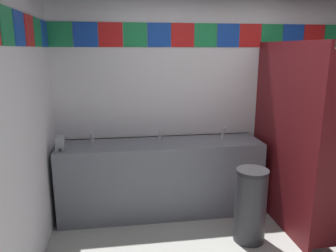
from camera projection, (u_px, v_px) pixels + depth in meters
name	position (u px, v px, depth m)	size (l,w,h in m)	color
wall_back	(214.00, 101.00, 4.03)	(3.84, 0.09, 2.55)	silver
vanity_counter	(161.00, 176.00, 3.82)	(2.32, 0.56, 0.87)	slate
faucet_left	(92.00, 138.00, 3.68)	(0.04, 0.10, 0.14)	silver
faucet_center	(160.00, 136.00, 3.79)	(0.04, 0.10, 0.14)	silver
faucet_right	(223.00, 133.00, 3.90)	(0.04, 0.10, 0.14)	silver
soap_dispenser	(60.00, 144.00, 3.39)	(0.09, 0.09, 0.16)	gray
stall_divider	(310.00, 142.00, 3.27)	(0.92, 1.37, 1.99)	maroon
toilet	(307.00, 185.00, 3.91)	(0.39, 0.49, 0.74)	white
trash_bin	(250.00, 205.00, 3.25)	(0.32, 0.32, 0.76)	#333338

